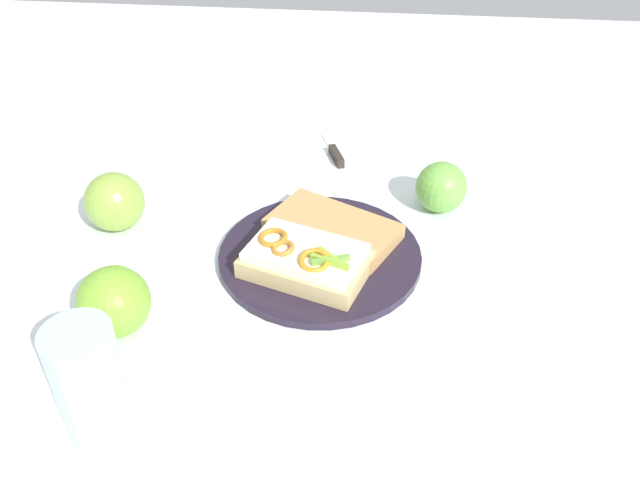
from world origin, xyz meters
TOP-DOWN VIEW (x-y plane):
  - ground_plane at (0.00, 0.00)m, footprint 2.00×2.00m
  - plate at (0.00, 0.00)m, footprint 0.26×0.26m
  - sandwich at (-0.04, 0.01)m, footprint 0.14×0.17m
  - bread_slice_side at (0.04, -0.01)m, footprint 0.16×0.19m
  - apple_0 at (-0.15, 0.22)m, footprint 0.10×0.10m
  - apple_1 at (0.13, -0.16)m, footprint 0.08×0.08m
  - apple_2 at (0.04, 0.29)m, footprint 0.10×0.10m
  - drinking_glass at (-0.28, 0.18)m, footprint 0.06×0.06m
  - knife at (0.27, 0.00)m, footprint 0.12×0.05m

SIDE VIEW (x-z plane):
  - ground_plane at x=0.00m, z-range 0.00..0.00m
  - plate at x=0.00m, z-range 0.00..0.01m
  - knife at x=0.27m, z-range 0.00..0.01m
  - bread_slice_side at x=0.04m, z-range 0.01..0.03m
  - sandwich at x=-0.04m, z-range 0.01..0.05m
  - apple_1 at x=0.13m, z-range 0.00..0.07m
  - apple_2 at x=0.04m, z-range 0.00..0.08m
  - apple_0 at x=-0.15m, z-range 0.00..0.08m
  - drinking_glass at x=-0.28m, z-range 0.00..0.13m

